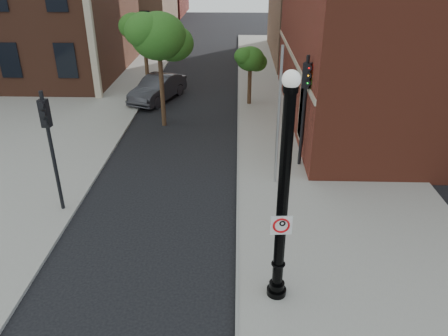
{
  "coord_description": "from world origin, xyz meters",
  "views": [
    {
      "loc": [
        1.97,
        -10.13,
        8.83
      ],
      "look_at": [
        1.59,
        2.0,
        2.69
      ],
      "focal_mm": 35.0,
      "sensor_mm": 36.0,
      "label": 1
    }
  ],
  "objects_px": {
    "parked_car": "(158,88)",
    "lamppost": "(282,207)",
    "traffic_signal_right": "(305,94)",
    "traffic_signal_left": "(49,134)",
    "no_parking_sign": "(281,225)"
  },
  "relations": [
    {
      "from": "no_parking_sign",
      "to": "parked_car",
      "type": "distance_m",
      "value": 18.92
    },
    {
      "from": "parked_car",
      "to": "traffic_signal_right",
      "type": "xyz_separation_m",
      "value": [
        7.92,
        -9.28,
        2.56
      ]
    },
    {
      "from": "no_parking_sign",
      "to": "traffic_signal_left",
      "type": "distance_m",
      "value": 8.84
    },
    {
      "from": "parked_car",
      "to": "no_parking_sign",
      "type": "bearing_deg",
      "value": -49.45
    },
    {
      "from": "parked_car",
      "to": "lamppost",
      "type": "bearing_deg",
      "value": -49.25
    },
    {
      "from": "lamppost",
      "to": "traffic_signal_right",
      "type": "bearing_deg",
      "value": 78.72
    },
    {
      "from": "parked_car",
      "to": "traffic_signal_right",
      "type": "relative_size",
      "value": 0.97
    },
    {
      "from": "parked_car",
      "to": "traffic_signal_left",
      "type": "distance_m",
      "value": 13.61
    },
    {
      "from": "lamppost",
      "to": "no_parking_sign",
      "type": "distance_m",
      "value": 0.48
    },
    {
      "from": "traffic_signal_left",
      "to": "traffic_signal_right",
      "type": "relative_size",
      "value": 0.93
    },
    {
      "from": "lamppost",
      "to": "traffic_signal_right",
      "type": "xyz_separation_m",
      "value": [
        1.66,
        8.32,
        0.37
      ]
    },
    {
      "from": "no_parking_sign",
      "to": "parked_car",
      "type": "relative_size",
      "value": 0.11
    },
    {
      "from": "traffic_signal_left",
      "to": "lamppost",
      "type": "bearing_deg",
      "value": -24.49
    },
    {
      "from": "lamppost",
      "to": "traffic_signal_right",
      "type": "distance_m",
      "value": 8.49
    },
    {
      "from": "traffic_signal_left",
      "to": "traffic_signal_right",
      "type": "xyz_separation_m",
      "value": [
        9.29,
        4.05,
        0.24
      ]
    }
  ]
}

